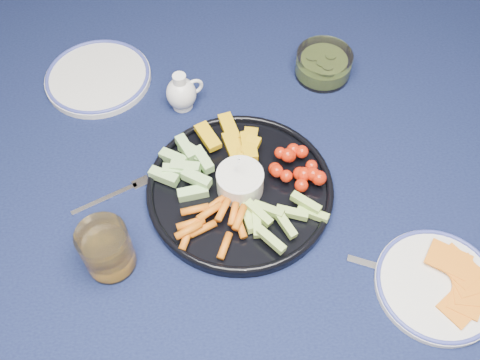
{
  "coord_description": "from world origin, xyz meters",
  "views": [
    {
      "loc": [
        -0.07,
        -0.54,
        1.53
      ],
      "look_at": [
        -0.05,
        -0.04,
        0.79
      ],
      "focal_mm": 40.0,
      "sensor_mm": 36.0,
      "label": 1
    }
  ],
  "objects_px": {
    "creamer_pitcher": "(182,93)",
    "juice_tumbler": "(107,251)",
    "dining_table": "(265,200)",
    "crudite_platter": "(239,187)",
    "side_plate_extra": "(98,77)",
    "pickle_bowl": "(323,65)",
    "cheese_plate": "(438,284)"
  },
  "relations": [
    {
      "from": "crudite_platter",
      "to": "cheese_plate",
      "type": "bearing_deg",
      "value": -32.0
    },
    {
      "from": "pickle_bowl",
      "to": "dining_table",
      "type": "bearing_deg",
      "value": -117.91
    },
    {
      "from": "side_plate_extra",
      "to": "creamer_pitcher",
      "type": "bearing_deg",
      "value": -23.8
    },
    {
      "from": "crudite_platter",
      "to": "pickle_bowl",
      "type": "xyz_separation_m",
      "value": [
        0.18,
        0.28,
        0.01
      ]
    },
    {
      "from": "side_plate_extra",
      "to": "juice_tumbler",
      "type": "bearing_deg",
      "value": -81.07
    },
    {
      "from": "dining_table",
      "to": "side_plate_extra",
      "type": "relative_size",
      "value": 7.86
    },
    {
      "from": "creamer_pitcher",
      "to": "juice_tumbler",
      "type": "bearing_deg",
      "value": -108.02
    },
    {
      "from": "cheese_plate",
      "to": "juice_tumbler",
      "type": "relative_size",
      "value": 2.06
    },
    {
      "from": "crudite_platter",
      "to": "side_plate_extra",
      "type": "xyz_separation_m",
      "value": [
        -0.27,
        0.29,
        -0.01
      ]
    },
    {
      "from": "side_plate_extra",
      "to": "dining_table",
      "type": "bearing_deg",
      "value": -37.25
    },
    {
      "from": "dining_table",
      "to": "creamer_pitcher",
      "type": "height_order",
      "value": "creamer_pitcher"
    },
    {
      "from": "cheese_plate",
      "to": "juice_tumbler",
      "type": "xyz_separation_m",
      "value": [
        -0.51,
        0.06,
        0.03
      ]
    },
    {
      "from": "creamer_pitcher",
      "to": "cheese_plate",
      "type": "height_order",
      "value": "creamer_pitcher"
    },
    {
      "from": "creamer_pitcher",
      "to": "cheese_plate",
      "type": "xyz_separation_m",
      "value": [
        0.4,
        -0.4,
        -0.02
      ]
    },
    {
      "from": "dining_table",
      "to": "side_plate_extra",
      "type": "height_order",
      "value": "side_plate_extra"
    },
    {
      "from": "crudite_platter",
      "to": "side_plate_extra",
      "type": "height_order",
      "value": "crudite_platter"
    },
    {
      "from": "dining_table",
      "to": "crudite_platter",
      "type": "bearing_deg",
      "value": -144.3
    },
    {
      "from": "creamer_pitcher",
      "to": "side_plate_extra",
      "type": "relative_size",
      "value": 0.38
    },
    {
      "from": "cheese_plate",
      "to": "creamer_pitcher",
      "type": "bearing_deg",
      "value": 135.25
    },
    {
      "from": "cheese_plate",
      "to": "side_plate_extra",
      "type": "xyz_separation_m",
      "value": [
        -0.57,
        0.47,
        -0.0
      ]
    },
    {
      "from": "cheese_plate",
      "to": "side_plate_extra",
      "type": "distance_m",
      "value": 0.74
    },
    {
      "from": "crudite_platter",
      "to": "side_plate_extra",
      "type": "relative_size",
      "value": 1.53
    },
    {
      "from": "crudite_platter",
      "to": "juice_tumbler",
      "type": "bearing_deg",
      "value": -149.33
    },
    {
      "from": "dining_table",
      "to": "juice_tumbler",
      "type": "relative_size",
      "value": 17.81
    },
    {
      "from": "pickle_bowl",
      "to": "juice_tumbler",
      "type": "height_order",
      "value": "juice_tumbler"
    },
    {
      "from": "pickle_bowl",
      "to": "side_plate_extra",
      "type": "height_order",
      "value": "pickle_bowl"
    },
    {
      "from": "dining_table",
      "to": "juice_tumbler",
      "type": "distance_m",
      "value": 0.33
    },
    {
      "from": "side_plate_extra",
      "to": "pickle_bowl",
      "type": "bearing_deg",
      "value": -0.23
    },
    {
      "from": "creamer_pitcher",
      "to": "juice_tumbler",
      "type": "height_order",
      "value": "juice_tumbler"
    },
    {
      "from": "creamer_pitcher",
      "to": "juice_tumbler",
      "type": "distance_m",
      "value": 0.35
    },
    {
      "from": "creamer_pitcher",
      "to": "pickle_bowl",
      "type": "xyz_separation_m",
      "value": [
        0.28,
        0.07,
        -0.01
      ]
    },
    {
      "from": "pickle_bowl",
      "to": "side_plate_extra",
      "type": "bearing_deg",
      "value": 179.77
    }
  ]
}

